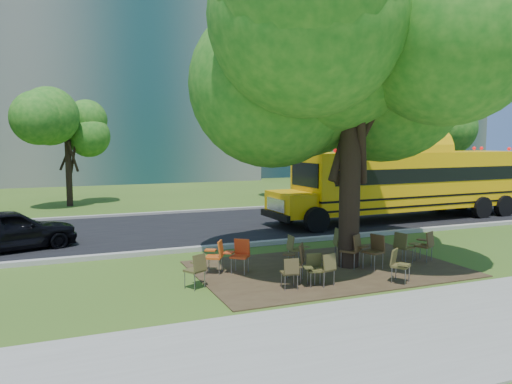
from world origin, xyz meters
name	(u,v)px	position (x,y,z in m)	size (l,w,h in m)	color
ground	(286,268)	(0.00, 0.00, 0.00)	(160.00, 160.00, 0.00)	#304F18
sidewalk	(407,334)	(0.00, -5.00, 0.02)	(60.00, 4.00, 0.04)	gray
dirt_patch	(328,269)	(1.00, -0.50, 0.01)	(7.00, 4.50, 0.03)	#382819
asphalt_road	(211,227)	(0.00, 7.00, 0.02)	(80.00, 8.00, 0.04)	black
kerb_near	(246,245)	(0.00, 3.00, 0.07)	(80.00, 0.25, 0.14)	gray
kerb_far	(185,212)	(0.00, 11.10, 0.07)	(80.00, 0.25, 0.14)	gray
building_main	(20,52)	(-8.00, 36.00, 11.00)	(38.00, 16.00, 22.00)	slate
building_right	(333,60)	(24.00, 38.00, 12.50)	(30.00, 16.00, 25.00)	gray
bg_tree_2	(67,126)	(-5.00, 16.00, 4.21)	(4.80, 4.80, 6.62)	black
bg_tree_3	(307,113)	(8.00, 14.00, 5.03)	(5.60, 5.60, 7.84)	black
bg_tree_4	(428,126)	(16.00, 13.00, 4.34)	(5.00, 5.00, 6.85)	black
main_tree	(352,64)	(1.64, -0.51, 5.44)	(7.20, 7.20, 9.05)	black
school_bus	(411,180)	(8.73, 5.65, 1.71)	(12.18, 3.15, 2.96)	#E7A707
chair_0	(197,267)	(-2.73, -0.88, 0.52)	(0.56, 0.68, 0.84)	#4D4421
chair_1	(291,270)	(-0.75, -1.82, 0.48)	(0.56, 0.45, 0.77)	#43381D
chair_2	(297,258)	(-0.31, -1.23, 0.59)	(0.64, 0.81, 0.95)	#442E18
chair_3	(314,266)	(-0.12, -1.77, 0.49)	(0.60, 0.46, 0.79)	#45421E
chair_4	(327,266)	(0.15, -1.90, 0.50)	(0.55, 0.58, 0.82)	#4C4321
chair_5	(398,263)	(1.89, -2.31, 0.51)	(0.56, 0.70, 0.83)	#4E4622
chair_6	(374,248)	(2.13, -0.97, 0.58)	(0.71, 0.64, 0.94)	#422F17
chair_7	(404,245)	(3.27, -0.80, 0.55)	(0.66, 0.61, 0.89)	#4C4621
chair_8	(216,253)	(-1.93, 0.15, 0.55)	(0.59, 0.75, 0.89)	#B74913
chair_9	(240,253)	(-1.34, 0.00, 0.55)	(0.77, 0.61, 0.90)	red
chair_10	(295,247)	(0.39, 0.27, 0.51)	(0.48, 0.55, 0.83)	brown
chair_11	(353,247)	(1.66, -0.68, 0.59)	(0.64, 0.80, 0.95)	#4A331A
chair_12	(342,242)	(1.73, -0.02, 0.60)	(0.59, 0.75, 0.97)	brown
chair_13	(426,243)	(4.02, -0.81, 0.54)	(0.60, 0.70, 0.88)	#4E371B
black_car	(9,230)	(-7.09, 5.12, 0.68)	(1.60, 3.97, 1.35)	black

